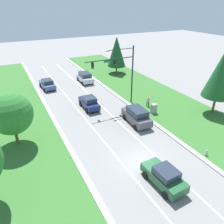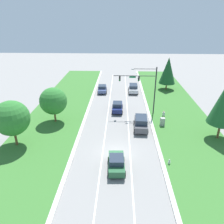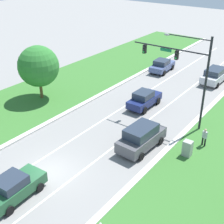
% 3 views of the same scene
% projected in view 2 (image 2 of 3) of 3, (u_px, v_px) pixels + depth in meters
% --- Properties ---
extents(ground_plane, '(160.00, 160.00, 0.00)m').
position_uv_depth(ground_plane, '(116.00, 153.00, 28.50)').
color(ground_plane, gray).
extents(curb_strip_right, '(0.50, 90.00, 0.15)m').
position_uv_depth(curb_strip_right, '(160.00, 154.00, 28.28)').
color(curb_strip_right, beige).
rests_on(curb_strip_right, ground_plane).
extents(curb_strip_left, '(0.50, 90.00, 0.15)m').
position_uv_depth(curb_strip_left, '(73.00, 152.00, 28.67)').
color(curb_strip_left, beige).
rests_on(curb_strip_left, ground_plane).
extents(grass_verge_right, '(10.00, 90.00, 0.08)m').
position_uv_depth(grass_verge_right, '(201.00, 155.00, 28.11)').
color(grass_verge_right, '#38702D').
rests_on(grass_verge_right, ground_plane).
extents(grass_verge_left, '(10.00, 90.00, 0.08)m').
position_uv_depth(grass_verge_left, '(34.00, 151.00, 28.86)').
color(grass_verge_left, '#38702D').
rests_on(grass_verge_left, ground_plane).
extents(lane_stripe_inner_left, '(0.14, 81.00, 0.01)m').
position_uv_depth(lane_stripe_inner_left, '(103.00, 153.00, 28.56)').
color(lane_stripe_inner_left, white).
rests_on(lane_stripe_inner_left, ground_plane).
extents(lane_stripe_inner_right, '(0.14, 81.00, 0.01)m').
position_uv_depth(lane_stripe_inner_right, '(130.00, 153.00, 28.44)').
color(lane_stripe_inner_right, white).
rests_on(lane_stripe_inner_right, ground_plane).
extents(traffic_signal_mast, '(7.36, 0.41, 8.59)m').
position_uv_depth(traffic_signal_mast, '(144.00, 84.00, 37.54)').
color(traffic_signal_mast, black).
rests_on(traffic_signal_mast, ground_plane).
extents(forest_sedan, '(2.16, 4.25, 1.74)m').
position_uv_depth(forest_sedan, '(116.00, 163.00, 25.27)').
color(forest_sedan, '#235633').
rests_on(forest_sedan, ground_plane).
extents(silver_suv, '(2.29, 4.81, 1.87)m').
position_uv_depth(silver_suv, '(133.00, 88.00, 50.55)').
color(silver_suv, silver).
rests_on(silver_suv, ground_plane).
extents(slate_blue_sedan, '(2.29, 4.63, 1.69)m').
position_uv_depth(slate_blue_sedan, '(102.00, 89.00, 50.65)').
color(slate_blue_sedan, '#475684').
rests_on(slate_blue_sedan, ground_plane).
extents(navy_sedan, '(2.01, 4.45, 1.80)m').
position_uv_depth(navy_sedan, '(117.00, 107.00, 40.58)').
color(navy_sedan, navy).
rests_on(navy_sedan, ground_plane).
extents(graphite_suv, '(2.37, 4.83, 2.06)m').
position_uv_depth(graphite_suv, '(141.00, 123.00, 34.19)').
color(graphite_suv, '#4C4C51').
rests_on(graphite_suv, ground_plane).
extents(utility_cabinet, '(0.70, 0.60, 1.40)m').
position_uv_depth(utility_cabinet, '(162.00, 122.00, 35.27)').
color(utility_cabinet, '#9E9E99').
rests_on(utility_cabinet, ground_plane).
extents(pedestrian, '(0.43, 0.33, 1.69)m').
position_uv_depth(pedestrian, '(164.00, 115.00, 37.11)').
color(pedestrian, black).
rests_on(pedestrian, ground_plane).
extents(fire_hydrant, '(0.34, 0.20, 0.70)m').
position_uv_depth(fire_hydrant, '(169.00, 162.00, 26.25)').
color(fire_hydrant, '#B7B7BC').
rests_on(fire_hydrant, ground_plane).
extents(conifer_near_right_tree, '(3.79, 3.79, 7.68)m').
position_uv_depth(conifer_near_right_tree, '(168.00, 71.00, 50.79)').
color(conifer_near_right_tree, brown).
rests_on(conifer_near_right_tree, ground_plane).
extents(oak_near_left_tree, '(4.70, 4.70, 6.50)m').
position_uv_depth(oak_near_left_tree, '(12.00, 118.00, 28.56)').
color(oak_near_left_tree, brown).
rests_on(oak_near_left_tree, ground_plane).
extents(oak_far_left_tree, '(4.42, 4.42, 5.96)m').
position_uv_depth(oak_far_left_tree, '(53.00, 101.00, 35.36)').
color(oak_far_left_tree, brown).
rests_on(oak_far_left_tree, ground_plane).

